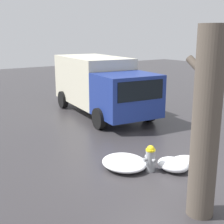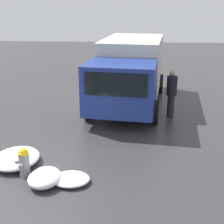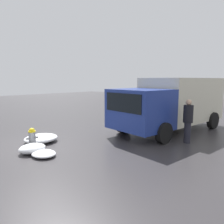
% 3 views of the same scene
% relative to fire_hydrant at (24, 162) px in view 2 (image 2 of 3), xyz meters
% --- Properties ---
extents(ground_plane, '(60.00, 60.00, 0.00)m').
position_rel_fire_hydrant_xyz_m(ground_plane, '(-0.00, -0.00, -0.40)').
color(ground_plane, '#333033').
extents(fire_hydrant, '(0.47, 0.38, 0.79)m').
position_rel_fire_hydrant_xyz_m(fire_hydrant, '(0.00, 0.00, 0.00)').
color(fire_hydrant, gray).
rests_on(fire_hydrant, ground_plane).
extents(delivery_truck, '(7.01, 3.38, 2.75)m').
position_rel_fire_hydrant_xyz_m(delivery_truck, '(6.53, -2.56, 1.10)').
color(delivery_truck, navy).
rests_on(delivery_truck, ground_plane).
extents(pedestrian, '(0.40, 0.40, 1.85)m').
position_rel_fire_hydrant_xyz_m(pedestrian, '(4.83, -4.20, 0.61)').
color(pedestrian, '#23232D').
rests_on(pedestrian, ground_plane).
extents(snow_pile_by_hydrant, '(0.98, 0.81, 0.34)m').
position_rel_fire_hydrant_xyz_m(snow_pile_by_hydrant, '(-0.32, -0.61, -0.24)').
color(snow_pile_by_hydrant, white).
rests_on(snow_pile_by_hydrant, ground_plane).
extents(snow_pile_curbside, '(0.79, 0.95, 0.19)m').
position_rel_fire_hydrant_xyz_m(snow_pile_curbside, '(-0.22, -1.24, -0.31)').
color(snow_pile_curbside, white).
rests_on(snow_pile_curbside, ground_plane).
extents(snow_pile_by_tree, '(1.43, 1.26, 0.32)m').
position_rel_fire_hydrant_xyz_m(snow_pile_by_tree, '(0.63, 0.46, -0.24)').
color(snow_pile_by_tree, white).
rests_on(snow_pile_by_tree, ground_plane).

